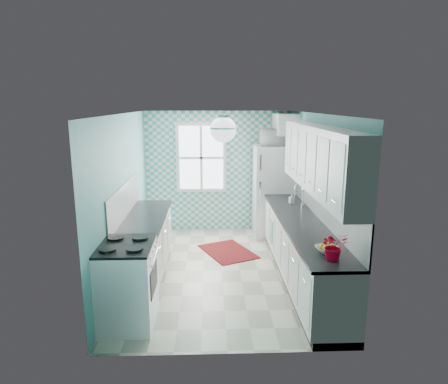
{
  "coord_description": "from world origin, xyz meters",
  "views": [
    {
      "loc": [
        -0.18,
        -6.03,
        2.67
      ],
      "look_at": [
        0.05,
        0.25,
        1.25
      ],
      "focal_mm": 32.0,
      "sensor_mm": 36.0,
      "label": 1
    }
  ],
  "objects_px": {
    "stove": "(127,283)",
    "microwave": "(275,137)",
    "fruit_bowl": "(327,249)",
    "ceiling_light": "(223,129)",
    "sink": "(292,208)",
    "fridge": "(274,191)",
    "potted_plant": "(334,246)"
  },
  "relations": [
    {
      "from": "fridge",
      "to": "fruit_bowl",
      "type": "relative_size",
      "value": 6.7
    },
    {
      "from": "sink",
      "to": "potted_plant",
      "type": "bearing_deg",
      "value": -87.35
    },
    {
      "from": "ceiling_light",
      "to": "fridge",
      "type": "bearing_deg",
      "value": 66.68
    },
    {
      "from": "sink",
      "to": "potted_plant",
      "type": "distance_m",
      "value": 2.3
    },
    {
      "from": "ceiling_light",
      "to": "potted_plant",
      "type": "distance_m",
      "value": 2.02
    },
    {
      "from": "stove",
      "to": "potted_plant",
      "type": "height_order",
      "value": "potted_plant"
    },
    {
      "from": "stove",
      "to": "sink",
      "type": "height_order",
      "value": "sink"
    },
    {
      "from": "microwave",
      "to": "ceiling_light",
      "type": "bearing_deg",
      "value": 67.9
    },
    {
      "from": "stove",
      "to": "potted_plant",
      "type": "xyz_separation_m",
      "value": [
        2.4,
        -0.38,
        0.58
      ]
    },
    {
      "from": "fridge",
      "to": "microwave",
      "type": "bearing_deg",
      "value": 51.86
    },
    {
      "from": "ceiling_light",
      "to": "fridge",
      "type": "distance_m",
      "value": 3.13
    },
    {
      "from": "sink",
      "to": "fridge",
      "type": "bearing_deg",
      "value": 96.72
    },
    {
      "from": "microwave",
      "to": "sink",
      "type": "bearing_deg",
      "value": 95.18
    },
    {
      "from": "potted_plant",
      "to": "microwave",
      "type": "relative_size",
      "value": 0.56
    },
    {
      "from": "stove",
      "to": "microwave",
      "type": "distance_m",
      "value": 4.27
    },
    {
      "from": "stove",
      "to": "fruit_bowl",
      "type": "bearing_deg",
      "value": -1.28
    },
    {
      "from": "stove",
      "to": "fruit_bowl",
      "type": "xyz_separation_m",
      "value": [
        2.4,
        -0.15,
        0.45
      ]
    },
    {
      "from": "fruit_bowl",
      "to": "potted_plant",
      "type": "bearing_deg",
      "value": -90.0
    },
    {
      "from": "ceiling_light",
      "to": "potted_plant",
      "type": "height_order",
      "value": "ceiling_light"
    },
    {
      "from": "ceiling_light",
      "to": "fruit_bowl",
      "type": "relative_size",
      "value": 1.28
    },
    {
      "from": "ceiling_light",
      "to": "fruit_bowl",
      "type": "height_order",
      "value": "ceiling_light"
    },
    {
      "from": "fridge",
      "to": "sink",
      "type": "xyz_separation_m",
      "value": [
        0.09,
        -1.36,
        0.01
      ]
    },
    {
      "from": "sink",
      "to": "microwave",
      "type": "xyz_separation_m",
      "value": [
        -0.09,
        1.36,
        1.07
      ]
    },
    {
      "from": "stove",
      "to": "potted_plant",
      "type": "distance_m",
      "value": 2.5
    },
    {
      "from": "fridge",
      "to": "stove",
      "type": "bearing_deg",
      "value": -126.83
    },
    {
      "from": "ceiling_light",
      "to": "potted_plant",
      "type": "bearing_deg",
      "value": -41.94
    },
    {
      "from": "stove",
      "to": "microwave",
      "type": "xyz_separation_m",
      "value": [
        2.31,
        3.27,
        1.48
      ]
    },
    {
      "from": "microwave",
      "to": "fruit_bowl",
      "type": "bearing_deg",
      "value": 92.73
    },
    {
      "from": "ceiling_light",
      "to": "microwave",
      "type": "height_order",
      "value": "ceiling_light"
    },
    {
      "from": "stove",
      "to": "sink",
      "type": "xyz_separation_m",
      "value": [
        2.4,
        1.92,
        0.41
      ]
    },
    {
      "from": "sink",
      "to": "microwave",
      "type": "distance_m",
      "value": 1.73
    },
    {
      "from": "fruit_bowl",
      "to": "potted_plant",
      "type": "height_order",
      "value": "potted_plant"
    }
  ]
}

